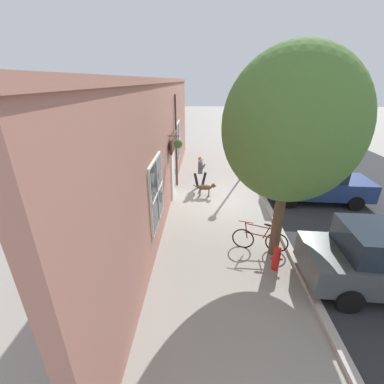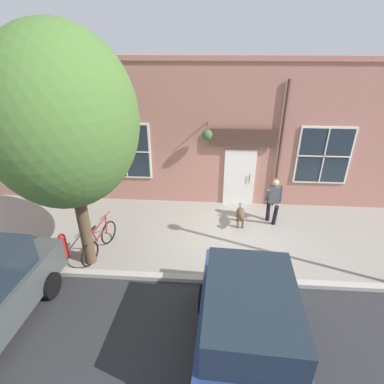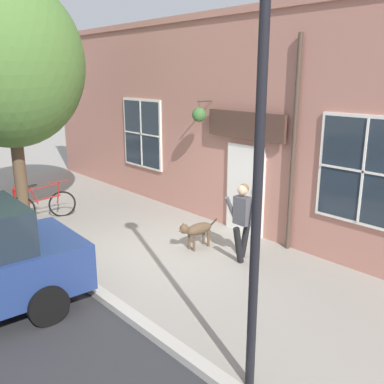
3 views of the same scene
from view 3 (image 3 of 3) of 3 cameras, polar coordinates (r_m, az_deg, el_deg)
ground_plane at (r=9.17m, az=-3.58°, el=-8.02°), size 90.00×90.00×0.00m
storefront_facade at (r=10.09m, az=6.77°, el=8.98°), size 0.95×18.00×5.07m
pedestrian_walking at (r=8.53m, az=6.75°, el=-3.12°), size 0.66×0.54×1.60m
dog_on_leash at (r=9.20m, az=0.62°, el=-5.03°), size 1.10×0.29×0.66m
street_tree_by_curb at (r=11.27m, az=-23.44°, el=15.15°), size 3.61×3.25×5.89m
leaning_bicycle at (r=11.71m, az=-19.35°, el=-1.68°), size 1.71×0.43×1.00m
street_lamp at (r=4.46m, az=9.19°, el=11.30°), size 0.32×0.32×5.14m
fire_hydrant at (r=12.44m, az=-22.25°, el=-0.91°), size 0.34×0.20×0.77m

